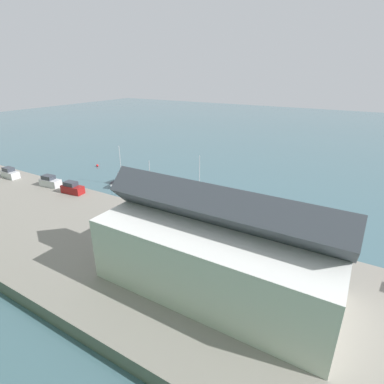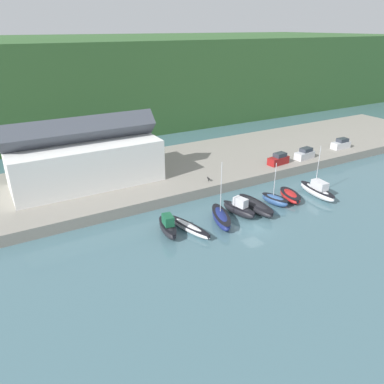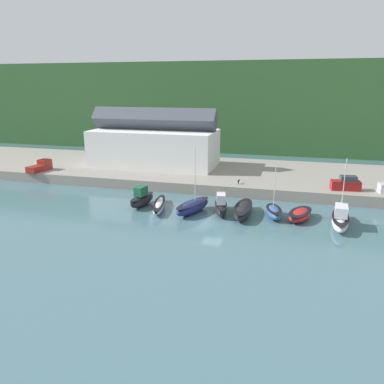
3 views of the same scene
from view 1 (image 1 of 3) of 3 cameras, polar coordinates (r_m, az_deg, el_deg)
The scene contains 16 objects.
ground_plane at distance 59.14m, azimuth 0.36°, elevation -0.33°, with size 320.00×320.00×0.00m, color #476B75.
quay_promenade at distance 42.35m, azimuth -16.11°, elevation -9.79°, with size 137.06×23.63×1.70m.
harbor_clubhouse at distance 30.92m, azimuth 4.80°, elevation -11.09°, with size 24.08×11.13×11.12m.
moored_boat_0 at distance 50.74m, azimuth 9.04°, elevation -3.24°, with size 2.56×5.88×2.96m.
moored_boat_1 at distance 52.48m, azimuth 6.37°, elevation -2.85°, with size 3.32×8.37×1.05m.
moored_boat_2 at distance 54.71m, azimuth 1.80°, elevation -1.24°, with size 4.39×7.47×9.05m.
moored_boat_3 at distance 55.75m, azimuth -1.96°, elevation -0.61°, with size 2.84×6.22×2.85m.
moored_boat_4 at distance 57.54m, azimuth -4.44°, elevation -0.19°, with size 2.35×7.90×1.52m.
moored_boat_5 at distance 59.61m, azimuth -7.75°, elevation 0.47°, with size 2.92×5.07×6.82m.
moored_boat_6 at distance 61.57m, azimuth -10.29°, elevation 0.92°, with size 4.11×6.13×1.30m.
moored_boat_7 at distance 65.35m, azimuth -12.77°, elevation 2.32°, with size 2.71×7.92×8.49m.
parked_car_0 at distance 73.45m, azimuth -31.38°, elevation 3.05°, with size 4.24×1.88×2.16m.
parked_car_1 at distance 64.21m, azimuth -25.43°, elevation 1.80°, with size 4.37×2.25×2.16m.
parked_car_3 at distance 58.95m, azimuth -21.84°, elevation 0.66°, with size 4.36×2.22×2.16m.
dog_on_quay at distance 48.52m, azimuth -9.27°, elevation -3.11°, with size 0.39×0.88×0.68m.
mooring_buoy_0 at distance 79.61m, azimuth -17.59°, elevation 4.84°, with size 0.60×0.60×0.60m.
Camera 1 is at (-27.47, 47.21, 22.68)m, focal length 28.00 mm.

